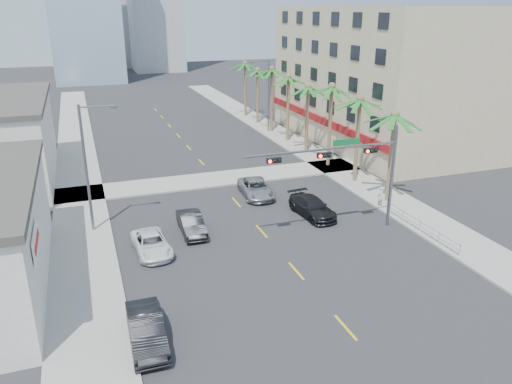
# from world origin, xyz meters

# --- Properties ---
(ground) EXTENTS (260.00, 260.00, 0.00)m
(ground) POSITION_xyz_m (0.00, 0.00, 0.00)
(ground) COLOR #262628
(ground) RESTS_ON ground
(sidewalk_right) EXTENTS (4.00, 120.00, 0.15)m
(sidewalk_right) POSITION_xyz_m (12.00, 20.00, 0.07)
(sidewalk_right) COLOR gray
(sidewalk_right) RESTS_ON ground
(sidewalk_left) EXTENTS (4.00, 120.00, 0.15)m
(sidewalk_left) POSITION_xyz_m (-12.00, 20.00, 0.07)
(sidewalk_left) COLOR gray
(sidewalk_left) RESTS_ON ground
(sidewalk_cross) EXTENTS (80.00, 4.00, 0.15)m
(sidewalk_cross) POSITION_xyz_m (0.00, 22.00, 0.07)
(sidewalk_cross) COLOR gray
(sidewalk_cross) RESTS_ON ground
(building_right) EXTENTS (15.25, 28.00, 15.00)m
(building_right) POSITION_xyz_m (21.99, 30.00, 7.50)
(building_right) COLOR tan
(building_right) RESTS_ON ground
(traffic_signal_mast) EXTENTS (11.12, 0.54, 7.20)m
(traffic_signal_mast) POSITION_xyz_m (5.78, 7.95, 5.06)
(traffic_signal_mast) COLOR slate
(traffic_signal_mast) RESTS_ON ground
(palm_tree_0) EXTENTS (4.80, 4.80, 7.80)m
(palm_tree_0) POSITION_xyz_m (11.60, 12.00, 7.08)
(palm_tree_0) COLOR brown
(palm_tree_0) RESTS_ON ground
(palm_tree_1) EXTENTS (4.80, 4.80, 8.16)m
(palm_tree_1) POSITION_xyz_m (11.60, 17.20, 7.43)
(palm_tree_1) COLOR brown
(palm_tree_1) RESTS_ON ground
(palm_tree_2) EXTENTS (4.80, 4.80, 8.52)m
(palm_tree_2) POSITION_xyz_m (11.60, 22.40, 7.78)
(palm_tree_2) COLOR brown
(palm_tree_2) RESTS_ON ground
(palm_tree_3) EXTENTS (4.80, 4.80, 7.80)m
(palm_tree_3) POSITION_xyz_m (11.60, 27.60, 7.08)
(palm_tree_3) COLOR brown
(palm_tree_3) RESTS_ON ground
(palm_tree_4) EXTENTS (4.80, 4.80, 8.16)m
(palm_tree_4) POSITION_xyz_m (11.60, 32.80, 7.43)
(palm_tree_4) COLOR brown
(palm_tree_4) RESTS_ON ground
(palm_tree_5) EXTENTS (4.80, 4.80, 8.52)m
(palm_tree_5) POSITION_xyz_m (11.60, 38.00, 7.78)
(palm_tree_5) COLOR brown
(palm_tree_5) RESTS_ON ground
(palm_tree_6) EXTENTS (4.80, 4.80, 7.80)m
(palm_tree_6) POSITION_xyz_m (11.60, 43.20, 7.08)
(palm_tree_6) COLOR brown
(palm_tree_6) RESTS_ON ground
(palm_tree_7) EXTENTS (4.80, 4.80, 8.16)m
(palm_tree_7) POSITION_xyz_m (11.60, 48.40, 7.43)
(palm_tree_7) COLOR brown
(palm_tree_7) RESTS_ON ground
(streetlight_left) EXTENTS (2.55, 0.25, 9.00)m
(streetlight_left) POSITION_xyz_m (-11.00, 14.00, 5.06)
(streetlight_left) COLOR slate
(streetlight_left) RESTS_ON ground
(streetlight_right) EXTENTS (2.55, 0.25, 9.00)m
(streetlight_right) POSITION_xyz_m (11.00, 38.00, 5.06)
(streetlight_right) COLOR slate
(streetlight_right) RESTS_ON ground
(guardrail) EXTENTS (0.08, 8.08, 1.00)m
(guardrail) POSITION_xyz_m (10.30, 6.00, 0.67)
(guardrail) COLOR silver
(guardrail) RESTS_ON ground
(car_parked_mid) EXTENTS (1.67, 4.60, 1.51)m
(car_parked_mid) POSITION_xyz_m (-9.40, 0.05, 0.75)
(car_parked_mid) COLOR black
(car_parked_mid) RESTS_ON ground
(car_parked_far) EXTENTS (2.38, 4.63, 1.25)m
(car_parked_far) POSITION_xyz_m (-7.80, 9.31, 0.63)
(car_parked_far) COLOR white
(car_parked_far) RESTS_ON ground
(car_lane_left) EXTENTS (1.58, 4.31, 1.41)m
(car_lane_left) POSITION_xyz_m (-4.72, 11.45, 0.70)
(car_lane_left) COLOR black
(car_lane_left) RESTS_ON ground
(car_lane_center) EXTENTS (2.73, 5.19, 1.39)m
(car_lane_center) POSITION_xyz_m (2.00, 16.82, 0.70)
(car_lane_center) COLOR #A9AAAE
(car_lane_center) RESTS_ON ground
(car_lane_right) EXTENTS (2.45, 5.04, 1.41)m
(car_lane_right) POSITION_xyz_m (4.59, 11.43, 0.71)
(car_lane_right) COLOR black
(car_lane_right) RESTS_ON ground
(pedestrian) EXTENTS (0.70, 0.66, 1.60)m
(pedestrian) POSITION_xyz_m (10.30, 11.08, 0.95)
(pedestrian) COLOR silver
(pedestrian) RESTS_ON sidewalk_right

